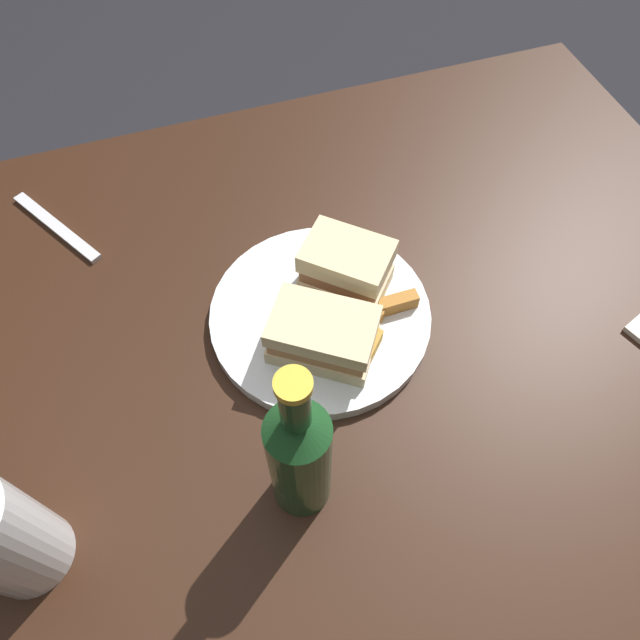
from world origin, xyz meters
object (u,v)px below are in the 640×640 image
(pint_glass, at_px, (2,540))
(fork, at_px, (56,227))
(sandwich_half_right, at_px, (346,268))
(cider_bottle, at_px, (299,456))
(sandwich_half_left, at_px, (326,334))
(plate, at_px, (320,316))

(pint_glass, height_order, fork, pint_glass)
(sandwich_half_right, relative_size, cider_bottle, 0.49)
(sandwich_half_left, distance_m, sandwich_half_right, 0.09)
(fork, bearing_deg, pint_glass, -39.33)
(cider_bottle, bearing_deg, sandwich_half_right, 60.21)
(sandwich_half_right, xyz_separation_m, pint_glass, (-0.41, -0.20, 0.01))
(plate, xyz_separation_m, cider_bottle, (-0.09, -0.20, 0.09))
(cider_bottle, distance_m, fork, 0.52)
(plate, relative_size, pint_glass, 1.75)
(pint_glass, distance_m, cider_bottle, 0.28)
(pint_glass, height_order, cider_bottle, cider_bottle)
(fork, bearing_deg, cider_bottle, -6.07)
(pint_glass, distance_m, fork, 0.44)
(sandwich_half_left, height_order, pint_glass, pint_glass)
(pint_glass, bearing_deg, fork, 82.17)
(plate, height_order, fork, plate)
(plate, bearing_deg, sandwich_half_right, 32.36)
(sandwich_half_left, xyz_separation_m, fork, (-0.29, 0.31, -0.04))
(plate, bearing_deg, cider_bottle, -113.49)
(sandwich_half_left, height_order, fork, sandwich_half_left)
(fork, bearing_deg, sandwich_half_right, 24.54)
(sandwich_half_left, bearing_deg, fork, 133.46)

